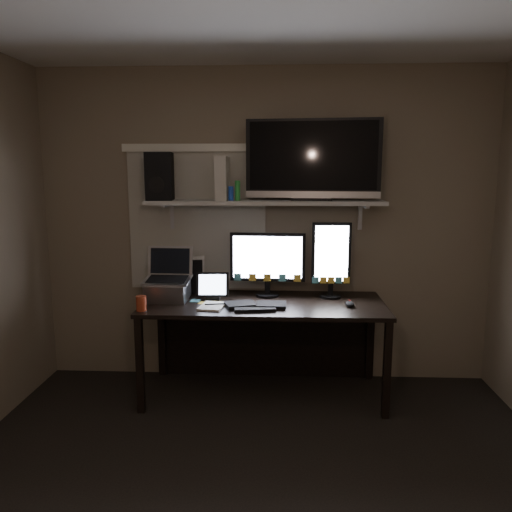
# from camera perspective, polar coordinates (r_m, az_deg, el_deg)

# --- Properties ---
(back_wall) EXTENTS (3.60, 0.00, 3.60)m
(back_wall) POSITION_cam_1_polar(r_m,az_deg,el_deg) (4.02, 1.09, 3.27)
(back_wall) COLOR #756854
(back_wall) RESTS_ON floor
(window_blinds) EXTENTS (1.10, 0.02, 1.10)m
(window_blinds) POSITION_cam_1_polar(r_m,az_deg,el_deg) (4.05, -6.73, 3.97)
(window_blinds) COLOR beige
(window_blinds) RESTS_ON back_wall
(desk) EXTENTS (1.80, 0.75, 0.73)m
(desk) POSITION_cam_1_polar(r_m,az_deg,el_deg) (3.92, 0.94, -7.34)
(desk) COLOR black
(desk) RESTS_ON floor
(wall_shelf) EXTENTS (1.80, 0.35, 0.03)m
(wall_shelf) POSITION_cam_1_polar(r_m,az_deg,el_deg) (3.83, 1.02, 6.17)
(wall_shelf) COLOR #A8A8A3
(wall_shelf) RESTS_ON back_wall
(monitor_landscape) EXTENTS (0.59, 0.09, 0.51)m
(monitor_landscape) POSITION_cam_1_polar(r_m,az_deg,el_deg) (3.88, 1.33, -0.90)
(monitor_landscape) COLOR black
(monitor_landscape) RESTS_ON desk
(monitor_portrait) EXTENTS (0.30, 0.07, 0.60)m
(monitor_portrait) POSITION_cam_1_polar(r_m,az_deg,el_deg) (3.87, 8.58, -0.43)
(monitor_portrait) COLOR black
(monitor_portrait) RESTS_ON desk
(keyboard) EXTENTS (0.47, 0.24, 0.03)m
(keyboard) POSITION_cam_1_polar(r_m,az_deg,el_deg) (3.63, -0.02, -5.61)
(keyboard) COLOR black
(keyboard) RESTS_ON desk
(mouse) EXTENTS (0.07, 0.10, 0.04)m
(mouse) POSITION_cam_1_polar(r_m,az_deg,el_deg) (3.69, 10.69, -5.41)
(mouse) COLOR black
(mouse) RESTS_ON desk
(notepad) EXTENTS (0.20, 0.25, 0.01)m
(notepad) POSITION_cam_1_polar(r_m,az_deg,el_deg) (3.63, -5.01, -5.72)
(notepad) COLOR beige
(notepad) RESTS_ON desk
(tablet) EXTENTS (0.25, 0.11, 0.21)m
(tablet) POSITION_cam_1_polar(r_m,az_deg,el_deg) (3.81, -4.96, -3.44)
(tablet) COLOR black
(tablet) RESTS_ON desk
(file_sorter) EXTENTS (0.24, 0.15, 0.29)m
(file_sorter) POSITION_cam_1_polar(r_m,az_deg,el_deg) (4.05, -7.78, -2.16)
(file_sorter) COLOR black
(file_sorter) RESTS_ON desk
(laptop) EXTENTS (0.36, 0.29, 0.39)m
(laptop) POSITION_cam_1_polar(r_m,az_deg,el_deg) (3.82, -10.12, -2.16)
(laptop) COLOR #A5A5A9
(laptop) RESTS_ON desk
(cup) EXTENTS (0.08, 0.08, 0.11)m
(cup) POSITION_cam_1_polar(r_m,az_deg,el_deg) (3.60, -12.97, -5.30)
(cup) COLOR maroon
(cup) RESTS_ON desk
(sticky_notes) EXTENTS (0.35, 0.29, 0.00)m
(sticky_notes) POSITION_cam_1_polar(r_m,az_deg,el_deg) (3.71, -5.38, -5.46)
(sticky_notes) COLOR yellow
(sticky_notes) RESTS_ON desk
(tv) EXTENTS (1.02, 0.28, 0.60)m
(tv) POSITION_cam_1_polar(r_m,az_deg,el_deg) (3.82, 6.52, 10.86)
(tv) COLOR black
(tv) RESTS_ON wall_shelf
(game_console) EXTENTS (0.09, 0.28, 0.33)m
(game_console) POSITION_cam_1_polar(r_m,az_deg,el_deg) (3.84, -3.86, 8.84)
(game_console) COLOR beige
(game_console) RESTS_ON wall_shelf
(speaker) EXTENTS (0.22, 0.26, 0.36)m
(speaker) POSITION_cam_1_polar(r_m,az_deg,el_deg) (3.91, -10.94, 8.93)
(speaker) COLOR black
(speaker) RESTS_ON wall_shelf
(bottles) EXTENTS (0.25, 0.07, 0.16)m
(bottles) POSITION_cam_1_polar(r_m,az_deg,el_deg) (3.79, -2.89, 7.54)
(bottles) COLOR #A50F0C
(bottles) RESTS_ON wall_shelf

